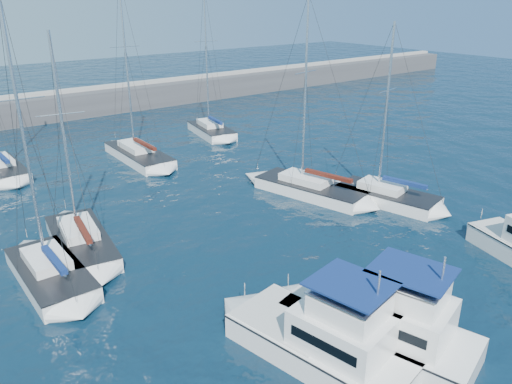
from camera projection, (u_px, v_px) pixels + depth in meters
ground at (348, 306)px, 25.55m from camera, size 220.00×220.00×0.00m
breakwater at (46, 111)px, 63.54m from camera, size 160.00×6.00×4.45m
motor_yacht_port_inner at (330, 340)px, 21.32m from camera, size 5.13×8.84×4.69m
motor_yacht_stbd_inner at (385, 325)px, 22.24m from camera, size 5.77×9.37×4.69m
sailboat_mid_a at (51, 273)px, 27.56m from camera, size 3.11×7.53×16.15m
sailboat_mid_b at (81, 242)px, 31.10m from camera, size 4.15×8.56×13.44m
sailboat_mid_d at (311, 189)px, 39.58m from camera, size 5.28×9.57×15.29m
sailboat_mid_e at (387, 196)px, 38.07m from camera, size 4.75×8.10×13.54m
sailboat_back_a at (1, 169)px, 43.88m from camera, size 3.29×7.73×17.25m
sailboat_back_b at (139, 155)px, 47.87m from camera, size 3.29×9.62×16.85m
sailboat_back_c at (211, 130)px, 56.42m from camera, size 4.37×7.98×16.34m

